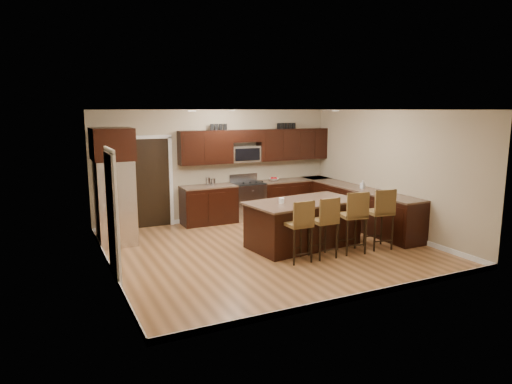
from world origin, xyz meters
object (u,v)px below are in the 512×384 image
refrigerator (114,185)px  island (303,225)px  stool_extra (381,212)px  range (248,200)px  stool_mid (325,220)px  stool_left (300,224)px  stool_right (354,215)px

refrigerator → island: bearing=-28.3°
refrigerator → stool_extra: bearing=-30.0°
range → stool_extra: 3.65m
stool_extra → stool_mid: bearing=-171.0°
range → stool_left: 3.45m
range → stool_extra: (1.29, -3.40, 0.28)m
range → stool_left: size_ratio=0.98×
stool_extra → refrigerator: bearing=159.1°
island → stool_left: (-0.59, -0.85, 0.28)m
range → stool_left: stool_left is taller
stool_mid → range: bearing=89.6°
island → stool_right: bearing=-62.1°
stool_left → refrigerator: bearing=135.4°
refrigerator → stool_left: bearing=-43.8°
range → stool_mid: size_ratio=0.97×
stool_mid → stool_extra: 1.29m
stool_left → island: bearing=54.3°
range → stool_right: stool_right is taller
stool_mid → stool_extra: stool_extra is taller
stool_mid → refrigerator: bearing=140.9°
refrigerator → stool_mid: bearing=-38.8°
stool_left → refrigerator: refrigerator is taller
island → refrigerator: (-3.35, 1.80, 0.78)m
range → island: bearing=-88.9°
island → stool_mid: 0.89m
stool_left → stool_extra: size_ratio=0.94×
stool_right → refrigerator: refrigerator is taller
stool_right → stool_left: bearing=-171.1°
island → stool_right: 1.08m
island → stool_left: stool_left is taller
island → refrigerator: bearing=144.8°
stool_right → refrigerator: 4.77m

